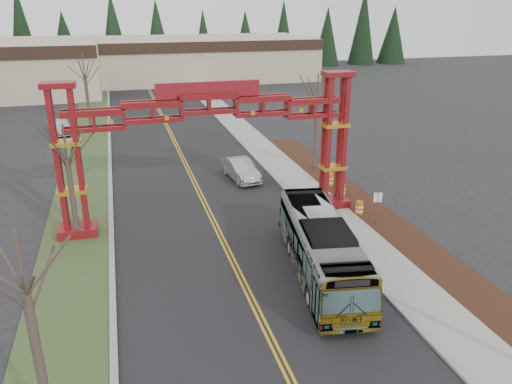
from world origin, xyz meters
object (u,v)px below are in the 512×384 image
object	(u,v)px
bare_tree_median_near	(26,295)
barrel_north	(330,180)
street_sign	(377,202)
barrel_mid	(342,190)
gateway_arch	(210,127)
barrel_south	(359,208)
transit_bus	(321,247)
bare_tree_right_far	(317,100)
bare_tree_median_far	(85,75)
retail_building_east	(201,58)
bare_tree_median_mid	(67,159)
parked_car_far_a	(60,127)
silver_sedan	(241,169)

from	to	relation	value
bare_tree_median_near	barrel_north	size ratio (longest dim) A/B	7.03
street_sign	barrel_mid	distance (m)	5.23
gateway_arch	barrel_south	world-z (taller)	gateway_arch
transit_bus	bare_tree_right_far	world-z (taller)	bare_tree_right_far
gateway_arch	bare_tree_median_far	size ratio (longest dim) A/B	2.28
barrel_north	street_sign	bearing A→B (deg)	-90.73
retail_building_east	bare_tree_median_far	distance (m)	39.67
bare_tree_median_near	bare_tree_median_far	world-z (taller)	bare_tree_median_far
bare_tree_median_mid	barrel_mid	size ratio (longest dim) A/B	7.18
transit_bus	parked_car_far_a	size ratio (longest dim) A/B	2.41
parked_car_far_a	bare_tree_median_far	size ratio (longest dim) A/B	0.56
bare_tree_median_near	barrel_north	world-z (taller)	bare_tree_median_near
retail_building_east	barrel_south	bearing A→B (deg)	-90.71
retail_building_east	transit_bus	bearing A→B (deg)	-94.96
parked_car_far_a	bare_tree_median_far	bearing A→B (deg)	-1.99
silver_sedan	bare_tree_right_far	bearing A→B (deg)	-0.04
barrel_mid	barrel_north	bearing A→B (deg)	89.96
bare_tree_median_mid	barrel_mid	bearing A→B (deg)	6.56
bare_tree_median_far	barrel_south	world-z (taller)	bare_tree_median_far
barrel_south	bare_tree_median_mid	bearing A→B (deg)	175.77
bare_tree_median_far	bare_tree_right_far	world-z (taller)	bare_tree_median_far
transit_bus	bare_tree_median_mid	size ratio (longest dim) A/B	1.58
retail_building_east	bare_tree_median_mid	size ratio (longest dim) A/B	5.63
transit_bus	parked_car_far_a	xyz separation A→B (m)	(-14.93, 33.78, -0.76)
bare_tree_median_mid	bare_tree_right_far	xyz separation A→B (m)	(18.00, 8.32, 0.85)
gateway_arch	barrel_north	world-z (taller)	gateway_arch
bare_tree_median_near	transit_bus	bearing A→B (deg)	31.50
transit_bus	barrel_mid	xyz separation A→B (m)	(5.56, 9.50, -1.02)
transit_bus	silver_sedan	size ratio (longest dim) A/B	2.25
gateway_arch	parked_car_far_a	size ratio (longest dim) A/B	4.10
gateway_arch	silver_sedan	world-z (taller)	gateway_arch
bare_tree_right_far	barrel_mid	xyz separation A→B (m)	(-0.51, -6.31, -5.19)
silver_sedan	barrel_mid	distance (m)	8.09
barrel_north	transit_bus	bearing A→B (deg)	-115.61
bare_tree_median_near	street_sign	xyz separation A→B (m)	(17.40, 11.70, -3.76)
parked_car_far_a	barrel_south	world-z (taller)	parked_car_far_a
bare_tree_median_mid	barrel_north	size ratio (longest dim) A/B	6.51
gateway_arch	bare_tree_median_near	xyz separation A→B (m)	(-8.00, -15.29, -0.65)
silver_sedan	bare_tree_median_far	xyz separation A→B (m)	(-11.59, 19.62, 4.99)
gateway_arch	silver_sedan	xyz separation A→B (m)	(3.59, 7.05, -5.20)
gateway_arch	bare_tree_right_far	size ratio (longest dim) A/B	2.37
bare_tree_median_near	retail_building_east	bearing A→B (deg)	76.88
bare_tree_median_near	street_sign	bearing A→B (deg)	33.91
retail_building_east	barrel_north	bearing A→B (deg)	-90.50
retail_building_east	barrel_north	size ratio (longest dim) A/B	36.67
silver_sedan	street_sign	distance (m)	12.15
gateway_arch	barrel_north	distance (m)	11.54
bare_tree_right_far	street_sign	distance (m)	12.14
retail_building_east	street_sign	distance (m)	65.57
silver_sedan	barrel_north	distance (m)	6.83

